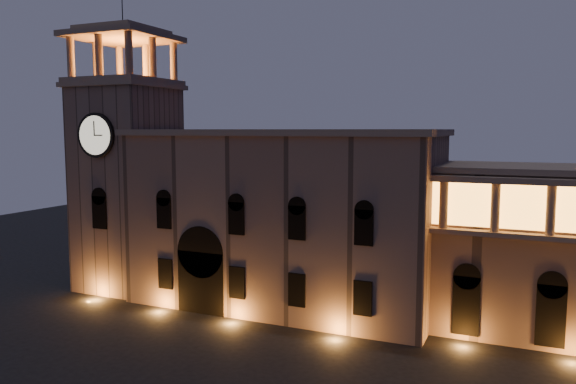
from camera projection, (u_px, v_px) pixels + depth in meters
The scene contains 2 objects.
government_building at pixel (283, 218), 55.92m from camera, with size 30.80×12.80×17.60m.
clock_tower at pixel (127, 176), 62.01m from camera, with size 9.80×9.80×32.40m.
Camera 1 is at (20.68, -28.45, 17.55)m, focal length 35.00 mm.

